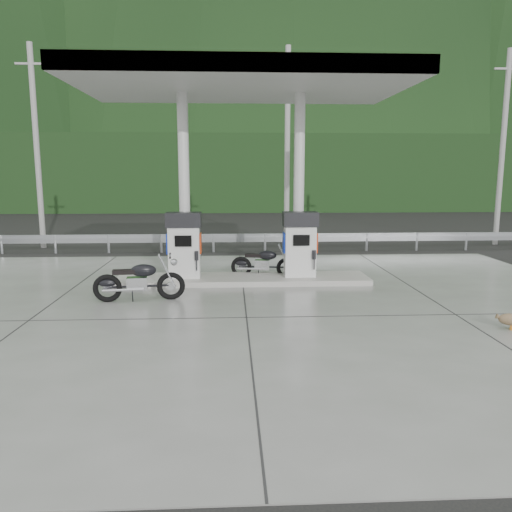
{
  "coord_description": "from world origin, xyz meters",
  "views": [
    {
      "loc": [
        -0.31,
        -11.13,
        3.02
      ],
      "look_at": [
        0.3,
        1.0,
        1.0
      ],
      "focal_mm": 35.0,
      "sensor_mm": 36.0,
      "label": 1
    }
  ],
  "objects_px": {
    "gas_pump_left": "(184,245)",
    "motorcycle_right": "(264,263)",
    "duck": "(510,320)",
    "gas_pump_right": "(300,244)",
    "motorcycle_left": "(139,281)"
  },
  "relations": [
    {
      "from": "duck",
      "to": "gas_pump_left",
      "type": "bearing_deg",
      "value": 162.58
    },
    {
      "from": "gas_pump_left",
      "to": "motorcycle_right",
      "type": "relative_size",
      "value": 0.99
    },
    {
      "from": "motorcycle_right",
      "to": "duck",
      "type": "distance_m",
      "value": 6.79
    },
    {
      "from": "gas_pump_right",
      "to": "duck",
      "type": "relative_size",
      "value": 3.35
    },
    {
      "from": "gas_pump_right",
      "to": "gas_pump_left",
      "type": "bearing_deg",
      "value": 180.0
    },
    {
      "from": "gas_pump_right",
      "to": "motorcycle_right",
      "type": "xyz_separation_m",
      "value": [
        -0.96,
        0.57,
        -0.62
      ]
    },
    {
      "from": "motorcycle_left",
      "to": "duck",
      "type": "height_order",
      "value": "motorcycle_left"
    },
    {
      "from": "motorcycle_left",
      "to": "gas_pump_right",
      "type": "bearing_deg",
      "value": 18.92
    },
    {
      "from": "duck",
      "to": "motorcycle_left",
      "type": "bearing_deg",
      "value": 177.84
    },
    {
      "from": "gas_pump_left",
      "to": "duck",
      "type": "height_order",
      "value": "gas_pump_left"
    },
    {
      "from": "gas_pump_right",
      "to": "motorcycle_left",
      "type": "distance_m",
      "value": 4.57
    },
    {
      "from": "gas_pump_left",
      "to": "gas_pump_right",
      "type": "bearing_deg",
      "value": 0.0
    },
    {
      "from": "gas_pump_left",
      "to": "motorcycle_right",
      "type": "distance_m",
      "value": 2.39
    },
    {
      "from": "gas_pump_right",
      "to": "motorcycle_left",
      "type": "relative_size",
      "value": 0.9
    },
    {
      "from": "gas_pump_right",
      "to": "duck",
      "type": "distance_m",
      "value": 5.8
    }
  ]
}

